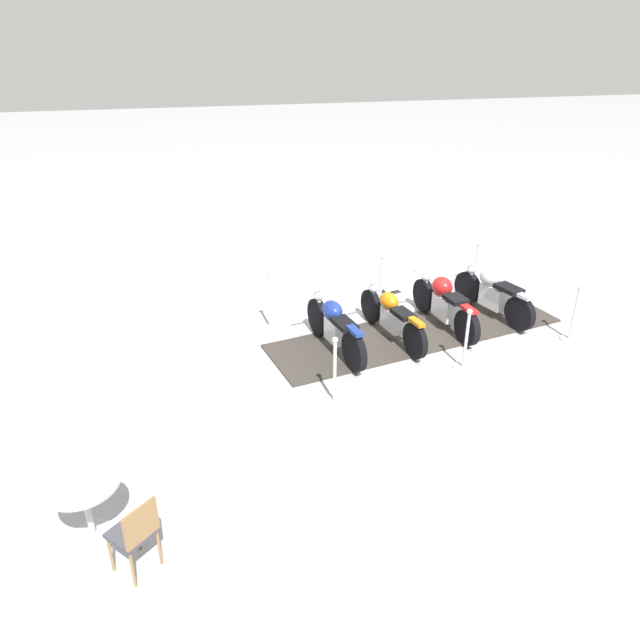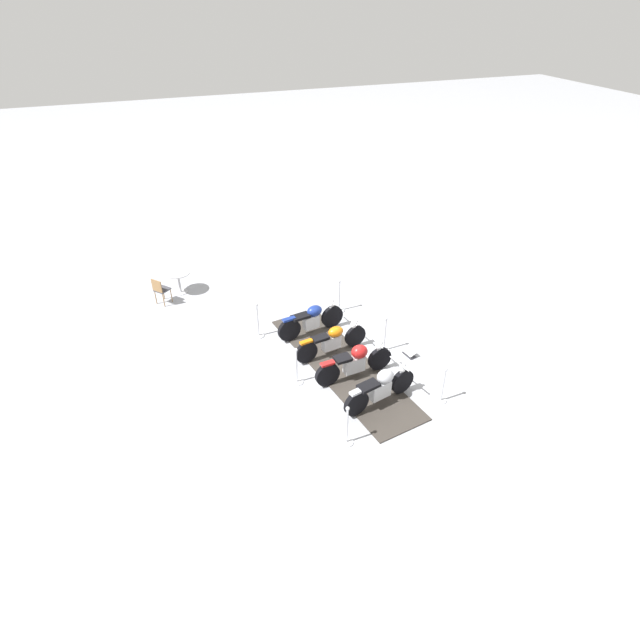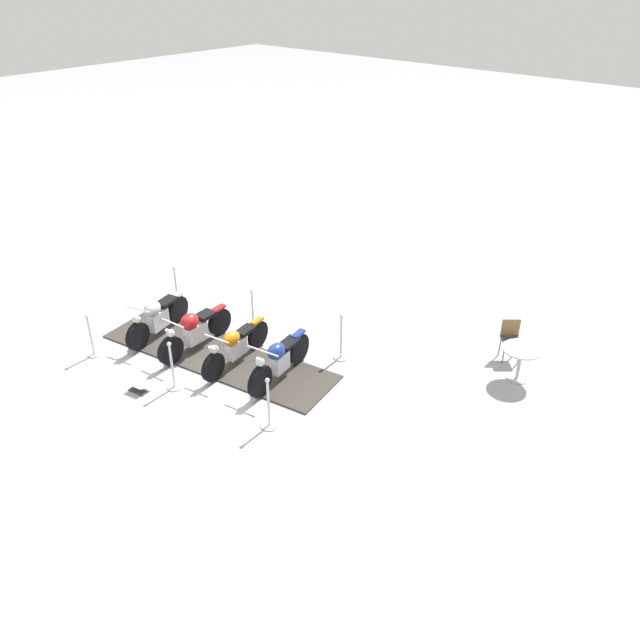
{
  "view_description": "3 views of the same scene",
  "coord_description": "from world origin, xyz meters",
  "px_view_note": "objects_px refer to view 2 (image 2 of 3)",
  "views": [
    {
      "loc": [
        4.24,
        8.79,
        4.97
      ],
      "look_at": [
        2.08,
        0.78,
        0.91
      ],
      "focal_mm": 32.71,
      "sensor_mm": 36.0,
      "label": 1
    },
    {
      "loc": [
        -9.92,
        4.26,
        8.63
      ],
      "look_at": [
        1.46,
        0.1,
        0.58
      ],
      "focal_mm": 28.75,
      "sensor_mm": 36.0,
      "label": 2
    },
    {
      "loc": [
        9.48,
        -7.45,
        7.76
      ],
      "look_at": [
        1.91,
        1.29,
        1.09
      ],
      "focal_mm": 35.71,
      "sensor_mm": 36.0,
      "label": 3
    }
  ],
  "objects_px": {
    "stanchion_right_front": "(442,390)",
    "stanchion_left_mid": "(297,372)",
    "stanchion_left_rear": "(258,325)",
    "stanchion_right_rear": "(339,301)",
    "motorcycle_copper": "(332,340)",
    "stanchion_left_front": "(347,431)",
    "info_placard": "(409,353)",
    "cafe_chair_near_table": "(160,289)",
    "motorcycle_maroon": "(355,361)",
    "cafe_table": "(178,277)",
    "motorcycle_chrome": "(381,387)",
    "motorcycle_navy": "(312,319)",
    "stanchion_right_mid": "(384,340)"
  },
  "relations": [
    {
      "from": "motorcycle_copper",
      "to": "motorcycle_navy",
      "type": "height_order",
      "value": "motorcycle_navy"
    },
    {
      "from": "motorcycle_copper",
      "to": "info_placard",
      "type": "bearing_deg",
      "value": -30.9
    },
    {
      "from": "motorcycle_chrome",
      "to": "stanchion_right_mid",
      "type": "relative_size",
      "value": 1.86
    },
    {
      "from": "motorcycle_navy",
      "to": "stanchion_right_front",
      "type": "height_order",
      "value": "motorcycle_navy"
    },
    {
      "from": "stanchion_left_rear",
      "to": "stanchion_left_front",
      "type": "distance_m",
      "value": 4.76
    },
    {
      "from": "motorcycle_chrome",
      "to": "info_placard",
      "type": "height_order",
      "value": "motorcycle_chrome"
    },
    {
      "from": "stanchion_left_mid",
      "to": "stanchion_left_front",
      "type": "relative_size",
      "value": 1.01
    },
    {
      "from": "stanchion_right_rear",
      "to": "cafe_table",
      "type": "bearing_deg",
      "value": 57.72
    },
    {
      "from": "stanchion_right_rear",
      "to": "stanchion_left_rear",
      "type": "xyz_separation_m",
      "value": [
        -0.46,
        2.7,
        0.03
      ]
    },
    {
      "from": "motorcycle_chrome",
      "to": "stanchion_left_front",
      "type": "relative_size",
      "value": 1.9
    },
    {
      "from": "stanchion_right_rear",
      "to": "stanchion_left_mid",
      "type": "xyz_separation_m",
      "value": [
        -2.81,
        2.3,
        -0.0
      ]
    },
    {
      "from": "motorcycle_chrome",
      "to": "cafe_table",
      "type": "xyz_separation_m",
      "value": [
        7.1,
        3.87,
        0.06
      ]
    },
    {
      "from": "stanchion_left_rear",
      "to": "stanchion_right_front",
      "type": "height_order",
      "value": "stanchion_left_rear"
    },
    {
      "from": "stanchion_right_mid",
      "to": "cafe_table",
      "type": "bearing_deg",
      "value": 43.39
    },
    {
      "from": "motorcycle_maroon",
      "to": "stanchion_left_mid",
      "type": "bearing_deg",
      "value": 162.3
    },
    {
      "from": "stanchion_left_front",
      "to": "info_placard",
      "type": "bearing_deg",
      "value": -50.54
    },
    {
      "from": "motorcycle_maroon",
      "to": "stanchion_right_mid",
      "type": "distance_m",
      "value": 1.46
    },
    {
      "from": "stanchion_right_mid",
      "to": "stanchion_right_front",
      "type": "height_order",
      "value": "stanchion_right_mid"
    },
    {
      "from": "motorcycle_copper",
      "to": "stanchion_left_rear",
      "type": "bearing_deg",
      "value": 128.38
    },
    {
      "from": "stanchion_left_rear",
      "to": "stanchion_left_mid",
      "type": "bearing_deg",
      "value": -170.23
    },
    {
      "from": "motorcycle_navy",
      "to": "stanchion_left_rear",
      "type": "height_order",
      "value": "stanchion_left_rear"
    },
    {
      "from": "stanchion_left_front",
      "to": "stanchion_left_rear",
      "type": "bearing_deg",
      "value": 9.77
    },
    {
      "from": "stanchion_left_mid",
      "to": "motorcycle_copper",
      "type": "bearing_deg",
      "value": -58.25
    },
    {
      "from": "motorcycle_maroon",
      "to": "motorcycle_navy",
      "type": "relative_size",
      "value": 1.04
    },
    {
      "from": "stanchion_right_rear",
      "to": "stanchion_left_front",
      "type": "height_order",
      "value": "stanchion_right_rear"
    },
    {
      "from": "stanchion_left_front",
      "to": "stanchion_right_rear",
      "type": "bearing_deg",
      "value": -20.15
    },
    {
      "from": "stanchion_left_rear",
      "to": "stanchion_left_front",
      "type": "height_order",
      "value": "stanchion_left_rear"
    },
    {
      "from": "motorcycle_copper",
      "to": "stanchion_left_mid",
      "type": "xyz_separation_m",
      "value": [
        -0.8,
        1.29,
        -0.15
      ]
    },
    {
      "from": "stanchion_left_rear",
      "to": "stanchion_left_mid",
      "type": "distance_m",
      "value": 2.38
    },
    {
      "from": "motorcycle_maroon",
      "to": "motorcycle_copper",
      "type": "height_order",
      "value": "motorcycle_maroon"
    },
    {
      "from": "motorcycle_chrome",
      "to": "motorcycle_maroon",
      "type": "relative_size",
      "value": 0.94
    },
    {
      "from": "motorcycle_maroon",
      "to": "motorcycle_navy",
      "type": "distance_m",
      "value": 2.27
    },
    {
      "from": "stanchion_left_mid",
      "to": "stanchion_left_front",
      "type": "xyz_separation_m",
      "value": [
        -2.35,
        -0.4,
        0.02
      ]
    },
    {
      "from": "stanchion_left_rear",
      "to": "cafe_table",
      "type": "bearing_deg",
      "value": 28.58
    },
    {
      "from": "motorcycle_copper",
      "to": "stanchion_left_front",
      "type": "relative_size",
      "value": 2.02
    },
    {
      "from": "motorcycle_chrome",
      "to": "stanchion_left_mid",
      "type": "relative_size",
      "value": 1.89
    },
    {
      "from": "stanchion_right_mid",
      "to": "cafe_chair_near_table",
      "type": "xyz_separation_m",
      "value": [
        4.67,
        5.53,
        0.17
      ]
    },
    {
      "from": "motorcycle_maroon",
      "to": "motorcycle_chrome",
      "type": "bearing_deg",
      "value": -86.06
    },
    {
      "from": "motorcycle_chrome",
      "to": "motorcycle_navy",
      "type": "xyz_separation_m",
      "value": [
        3.35,
        0.58,
        -0.0
      ]
    },
    {
      "from": "cafe_table",
      "to": "motorcycle_chrome",
      "type": "bearing_deg",
      "value": -151.38
    },
    {
      "from": "stanchion_right_rear",
      "to": "stanchion_left_mid",
      "type": "distance_m",
      "value": 3.63
    },
    {
      "from": "stanchion_right_front",
      "to": "stanchion_left_mid",
      "type": "bearing_deg",
      "value": 58.78
    },
    {
      "from": "motorcycle_navy",
      "to": "stanchion_left_front",
      "type": "height_order",
      "value": "stanchion_left_front"
    },
    {
      "from": "cafe_table",
      "to": "cafe_chair_near_table",
      "type": "relative_size",
      "value": 0.89
    },
    {
      "from": "stanchion_right_rear",
      "to": "cafe_chair_near_table",
      "type": "height_order",
      "value": "stanchion_right_rear"
    },
    {
      "from": "motorcycle_maroon",
      "to": "motorcycle_copper",
      "type": "relative_size",
      "value": 1.0
    },
    {
      "from": "motorcycle_navy",
      "to": "stanchion_left_rear",
      "type": "xyz_separation_m",
      "value": [
        0.43,
        1.49,
        -0.15
      ]
    },
    {
      "from": "motorcycle_copper",
      "to": "motorcycle_navy",
      "type": "relative_size",
      "value": 1.04
    },
    {
      "from": "motorcycle_maroon",
      "to": "stanchion_left_mid",
      "type": "height_order",
      "value": "stanchion_left_mid"
    },
    {
      "from": "stanchion_left_rear",
      "to": "stanchion_right_front",
      "type": "relative_size",
      "value": 1.08
    }
  ]
}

